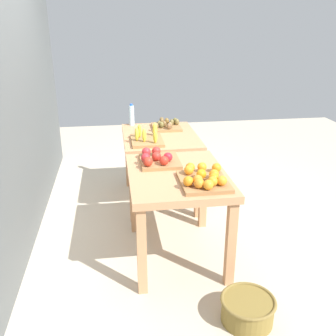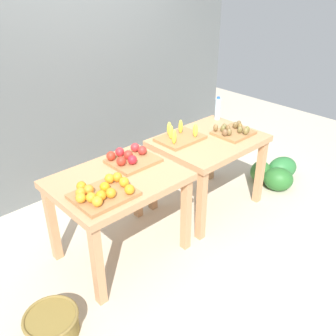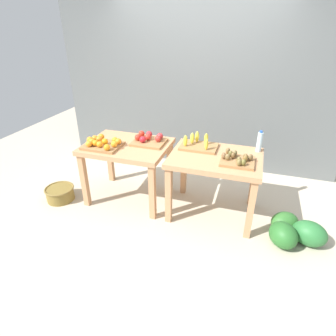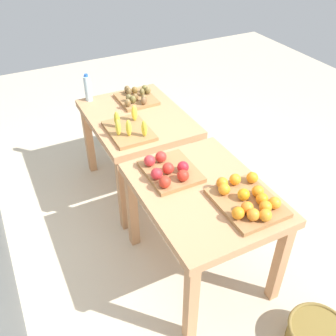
# 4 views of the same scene
# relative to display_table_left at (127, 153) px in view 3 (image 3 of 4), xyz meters

# --- Properties ---
(ground_plane) EXTENTS (8.00, 8.00, 0.00)m
(ground_plane) POSITION_rel_display_table_left_xyz_m (0.56, 0.00, -0.67)
(ground_plane) COLOR beige
(back_wall) EXTENTS (4.40, 0.12, 3.00)m
(back_wall) POSITION_rel_display_table_left_xyz_m (0.56, 1.35, 0.83)
(back_wall) COLOR #5B6061
(back_wall) RESTS_ON ground_plane
(display_table_left) EXTENTS (1.04, 0.80, 0.78)m
(display_table_left) POSITION_rel_display_table_left_xyz_m (0.00, 0.00, 0.00)
(display_table_left) COLOR tan
(display_table_left) RESTS_ON ground_plane
(display_table_right) EXTENTS (1.04, 0.80, 0.78)m
(display_table_right) POSITION_rel_display_table_left_xyz_m (1.12, 0.00, 0.00)
(display_table_right) COLOR tan
(display_table_right) RESTS_ON ground_plane
(orange_bin) EXTENTS (0.46, 0.37, 0.11)m
(orange_bin) POSITION_rel_display_table_left_xyz_m (-0.25, -0.16, 0.16)
(orange_bin) COLOR #9F7144
(orange_bin) RESTS_ON display_table_left
(apple_bin) EXTENTS (0.40, 0.35, 0.11)m
(apple_bin) POSITION_rel_display_table_left_xyz_m (0.24, 0.13, 0.16)
(apple_bin) COLOR #9F7144
(apple_bin) RESTS_ON display_table_left
(banana_crate) EXTENTS (0.44, 0.32, 0.17)m
(banana_crate) POSITION_rel_display_table_left_xyz_m (0.88, 0.17, 0.15)
(banana_crate) COLOR #9F7144
(banana_crate) RESTS_ON display_table_right
(kiwi_bin) EXTENTS (0.37, 0.33, 0.10)m
(kiwi_bin) POSITION_rel_display_table_left_xyz_m (1.36, -0.10, 0.15)
(kiwi_bin) COLOR #9F7144
(kiwi_bin) RESTS_ON display_table_right
(water_bottle) EXTENTS (0.06, 0.06, 0.26)m
(water_bottle) POSITION_rel_display_table_left_xyz_m (1.58, 0.28, 0.24)
(water_bottle) COLOR silver
(water_bottle) RESTS_ON display_table_right
(watermelon_pile) EXTENTS (0.69, 0.64, 0.27)m
(watermelon_pile) POSITION_rel_display_table_left_xyz_m (2.06, -0.26, -0.53)
(watermelon_pile) COLOR #2B7136
(watermelon_pile) RESTS_ON ground_plane
(wicker_basket) EXTENTS (0.38, 0.38, 0.18)m
(wicker_basket) POSITION_rel_display_table_left_xyz_m (-0.87, -0.35, -0.57)
(wicker_basket) COLOR olive
(wicker_basket) RESTS_ON ground_plane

